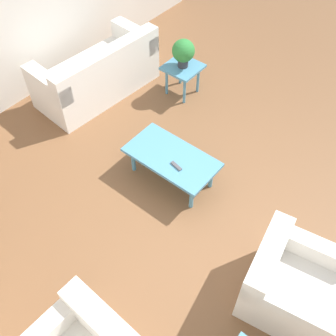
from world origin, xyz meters
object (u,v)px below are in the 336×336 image
at_px(armchair, 289,284).
at_px(coffee_table, 172,159).
at_px(sofa, 98,75).
at_px(side_table_plant, 183,71).
at_px(potted_plant, 183,52).

distance_m(armchair, coffee_table, 1.88).
bearing_deg(sofa, armchair, 77.13).
bearing_deg(side_table_plant, potted_plant, 116.57).
bearing_deg(side_table_plant, coffee_table, 123.23).
distance_m(sofa, armchair, 3.86).
bearing_deg(armchair, coffee_table, 64.75).
relative_size(sofa, armchair, 1.95).
relative_size(armchair, coffee_table, 0.87).
xyz_separation_m(side_table_plant, potted_plant, (-0.00, 0.00, 0.31)).
height_order(sofa, armchair, sofa).
distance_m(sofa, potted_plant, 1.29).
bearing_deg(sofa, coffee_table, 75.58).
xyz_separation_m(sofa, potted_plant, (-0.96, -0.78, 0.39)).
height_order(sofa, side_table_plant, sofa).
height_order(armchair, coffee_table, armchair).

